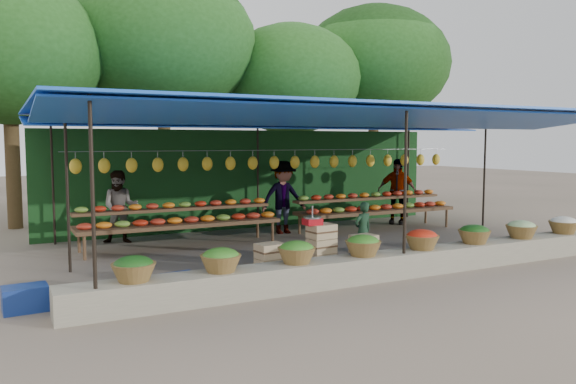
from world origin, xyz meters
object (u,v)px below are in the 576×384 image
vendor_seated (363,230)px  weighing_scale (312,220)px  crate_counter (320,250)px  blue_crate_front (179,284)px  blue_crate_back (25,299)px

vendor_seated → weighing_scale: bearing=3.6°
crate_counter → weighing_scale: weighing_scale is taller
blue_crate_front → vendor_seated: bearing=5.1°
crate_counter → vendor_seated: vendor_seated is taller
vendor_seated → blue_crate_back: vendor_seated is taller
vendor_seated → blue_crate_back: bearing=-1.8°
crate_counter → blue_crate_front: (-2.70, -0.55, -0.16)m
weighing_scale → vendor_seated: weighing_scale is taller
blue_crate_front → crate_counter: bearing=4.3°
blue_crate_front → blue_crate_back: size_ratio=0.90×
weighing_scale → vendor_seated: size_ratio=0.31×
vendor_seated → blue_crate_back: size_ratio=1.96×
vendor_seated → blue_crate_front: (-3.80, -0.82, -0.39)m
blue_crate_front → weighing_scale: bearing=5.0°
weighing_scale → vendor_seated: bearing=12.3°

